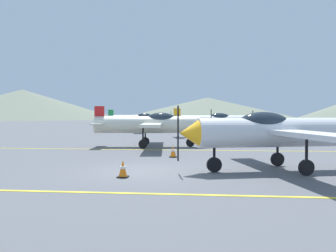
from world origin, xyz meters
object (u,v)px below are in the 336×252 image
(airplane_near, at_px, (279,131))
(airplane_far, at_px, (213,121))
(traffic_cone_front, at_px, (123,169))
(airplane_back, at_px, (139,119))
(airplane_mid, at_px, (152,124))
(car_sedan, at_px, (321,129))
(traffic_cone_side, at_px, (173,151))

(airplane_near, height_order, airplane_far, same)
(airplane_near, relative_size, airplane_far, 1.00)
(airplane_near, relative_size, traffic_cone_front, 14.88)
(airplane_far, xyz_separation_m, airplane_back, (-8.57, 8.86, 0.00))
(airplane_mid, distance_m, airplane_back, 19.51)
(car_sedan, relative_size, traffic_cone_side, 7.51)
(car_sedan, distance_m, traffic_cone_front, 24.07)
(airplane_back, xyz_separation_m, traffic_cone_front, (4.88, -29.86, -1.20))
(airplane_near, xyz_separation_m, traffic_cone_side, (-4.29, 3.67, -1.20))
(traffic_cone_front, bearing_deg, airplane_far, 80.03)
(airplane_back, distance_m, traffic_cone_front, 30.28)
(airplane_back, height_order, traffic_cone_front, airplane_back)
(airplane_back, bearing_deg, traffic_cone_side, -75.86)
(airplane_far, bearing_deg, car_sedan, -4.88)
(airplane_back, bearing_deg, airplane_mid, -77.29)
(airplane_near, bearing_deg, airplane_far, 95.48)
(airplane_far, bearing_deg, traffic_cone_front, -99.97)
(airplane_mid, relative_size, traffic_cone_front, 14.99)
(airplane_back, distance_m, car_sedan, 20.39)
(traffic_cone_front, distance_m, traffic_cone_side, 5.73)
(airplane_back, xyz_separation_m, car_sedan, (17.95, -9.66, -0.64))
(car_sedan, bearing_deg, traffic_cone_front, -122.91)
(airplane_near, relative_size, airplane_back, 0.99)
(airplane_back, bearing_deg, traffic_cone_front, -80.73)
(airplane_mid, height_order, car_sedan, airplane_mid)
(airplane_mid, relative_size, car_sedan, 2.00)
(airplane_near, bearing_deg, car_sedan, 67.55)
(traffic_cone_front, height_order, traffic_cone_side, same)
(airplane_back, xyz_separation_m, traffic_cone_side, (6.11, -24.27, -1.20))
(airplane_mid, bearing_deg, airplane_back, 102.71)
(airplane_mid, bearing_deg, traffic_cone_side, -70.83)
(airplane_near, xyz_separation_m, car_sedan, (7.55, 18.28, -0.64))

